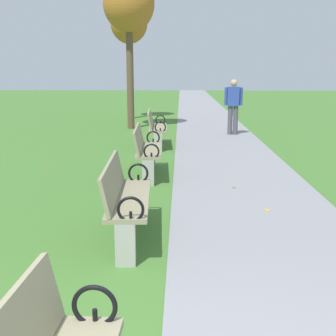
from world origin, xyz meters
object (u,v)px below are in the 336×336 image
Objects in this scene: tree_2 at (129,25)px; pedestrian_walking at (233,104)px; park_bench_3 at (146,150)px; tree_1 at (129,6)px; park_bench_4 at (156,127)px; park_bench_2 at (125,198)px.

tree_2 is 2.75× the size of pedestrian_walking.
tree_2 reaches higher than park_bench_3.
park_bench_4 is at bearing -73.36° from tree_1.
park_bench_2 is 3.07m from park_bench_3.
pedestrian_walking is at bearing 42.98° from park_bench_4.
pedestrian_walking is (3.21, -1.40, -2.94)m from tree_1.
park_bench_4 is at bearing -77.91° from tree_2.
park_bench_2 is 1.00× the size of pedestrian_walking.
tree_1 reaches higher than park_bench_4.
pedestrian_walking is at bearing 75.17° from park_bench_2.
tree_1 is 1.09× the size of tree_2.
tree_1 is 3.05m from tree_2.
tree_1 is at bearing 98.89° from park_bench_3.
tree_1 is at bearing -83.28° from tree_2.
tree_2 is at bearing 96.23° from park_bench_2.
tree_2 is (-0.36, 3.02, -0.29)m from tree_1.
tree_2 is (-1.38, 9.58, 3.09)m from park_bench_3.
park_bench_2 and park_bench_3 have the same top height.
park_bench_2 is at bearing -83.77° from tree_2.
pedestrian_walking reaches higher than park_bench_3.
tree_1 is at bearing 156.40° from pedestrian_walking.
tree_1 is (-1.03, 6.56, 3.38)m from park_bench_3.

